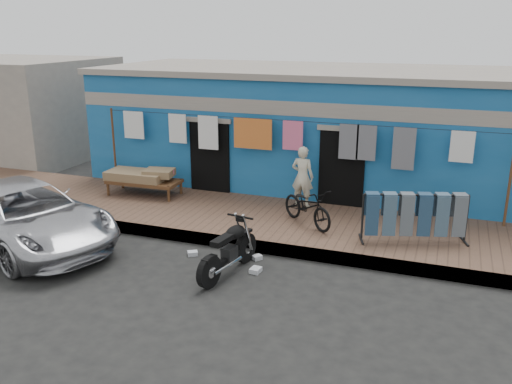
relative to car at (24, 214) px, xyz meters
The scene contains 15 objects.
ground 4.63m from the car, ahead, with size 80.00×80.00×0.00m, color black.
sidewalk 5.35m from the car, 30.85° to the left, with size 28.00×3.00×0.25m, color brown.
curb 4.77m from the car, 15.63° to the left, with size 28.00×0.10×0.25m, color gray.
building 8.18m from the car, 55.79° to the left, with size 12.20×5.20×3.36m.
neighbor_left 9.36m from the car, 133.72° to the left, with size 6.00×5.00×3.40m, color #9E9384.
clothesline 6.05m from the car, 42.06° to the left, with size 10.06×0.06×2.10m.
car is the anchor object (origin of this frame).
seated_person 6.28m from the car, 36.98° to the left, with size 0.54×0.36×1.50m, color beige.
bicycle 6.04m from the car, 25.17° to the left, with size 0.57×1.61×1.04m, color black.
motorcycle 4.60m from the car, ahead, with size 0.82×1.66×1.02m, color black, non-canonical shape.
charpoy 3.41m from the car, 74.79° to the left, with size 2.01×1.01×0.66m, color brown, non-canonical shape.
jeans_rack 8.10m from the car, 17.03° to the left, with size 2.22×1.08×1.05m, color black, non-canonical shape.
litter_a 3.70m from the car, 10.62° to the left, with size 0.20×0.15×0.09m, color silver.
litter_b 5.01m from the car, 10.76° to the left, with size 0.18×0.13×0.09m, color silver.
litter_c 5.11m from the car, ahead, with size 0.22×0.18×0.09m, color silver.
Camera 1 is at (3.72, -8.15, 4.45)m, focal length 38.00 mm.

